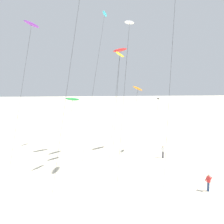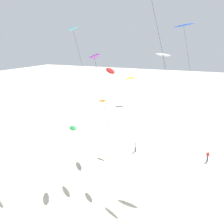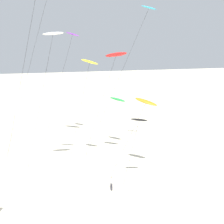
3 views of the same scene
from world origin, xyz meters
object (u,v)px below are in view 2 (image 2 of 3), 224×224
kite_black (119,107)px  kite_red (110,71)px  kite_yellow (130,80)px  kite_purple (95,59)px  kite_blue (184,27)px  kite_flyer_middle (135,147)px  kite_flyer_nearest (208,156)px  kite_orange (102,101)px  kite_white (163,57)px  kite_green (73,128)px  kite_cyan (74,35)px

kite_black → kite_red: kite_red is taller
kite_black → kite_yellow: bearing=-145.8°
kite_purple → kite_blue: size_ratio=0.84×
kite_flyer_middle → kite_black: bearing=91.0°
kite_black → kite_flyer_nearest: (1.39, -14.59, -6.68)m
kite_black → kite_red: 8.72m
kite_orange → kite_blue: size_ratio=0.46×
kite_purple → kite_orange: size_ratio=1.80×
kite_yellow → kite_red: kite_red is taller
kite_blue → kite_purple: bearing=160.8°
kite_orange → kite_white: size_ratio=0.57×
kite_purple → kite_flyer_nearest: kite_purple is taller
kite_green → kite_white: size_ratio=0.48×
kite_red → kite_cyan: kite_cyan is taller
kite_cyan → kite_flyer_nearest: bearing=-64.3°
kite_purple → kite_green: size_ratio=2.16×
kite_red → kite_flyer_middle: size_ratio=8.91×
kite_cyan → kite_white: bearing=-80.4°
kite_red → kite_white: size_ratio=0.88×
kite_purple → kite_red: (10.92, 3.44, -2.47)m
kite_black → kite_cyan: 14.17m
kite_blue → kite_flyer_middle: bearing=82.8°
kite_black → kite_white: 13.15m
kite_blue → kite_red: bearing=118.0°
kite_white → kite_orange: bearing=74.4°
kite_white → kite_flyer_middle: bearing=43.3°
kite_black → kite_flyer_middle: 7.34m
kite_red → kite_orange: bearing=43.0°
kite_red → kite_green: 9.58m
kite_yellow → kite_flyer_nearest: (7.31, -10.57, -12.44)m
kite_black → kite_cyan: size_ratio=0.39×
kite_yellow → kite_green: kite_yellow is taller
kite_green → kite_black: bearing=-6.7°
kite_black → kite_purple: bearing=-165.2°
kite_orange → kite_green: (-9.43, -0.43, -1.43)m
kite_cyan → kite_blue: kite_blue is taller
kite_orange → kite_red: 6.59m
kite_green → kite_white: (6.64, -9.56, 8.78)m
kite_flyer_nearest → kite_flyer_middle: (-1.34, 11.55, 0.00)m
kite_purple → kite_green: 11.66m
kite_flyer_middle → kite_purple: bearing=-175.5°
kite_purple → kite_flyer_middle: kite_purple is taller
kite_yellow → kite_red: bearing=82.6°
kite_black → kite_cyan: bearing=154.0°
kite_flyer_nearest → kite_flyer_middle: 11.63m
kite_yellow → kite_flyer_nearest: bearing=-55.4°
kite_purple → kite_flyer_nearest: size_ratio=10.41×
kite_orange → kite_flyer_nearest: (3.96, -16.43, -8.15)m
kite_green → kite_cyan: bearing=25.1°
kite_black → kite_blue: (-0.79, -9.78, 12.55)m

